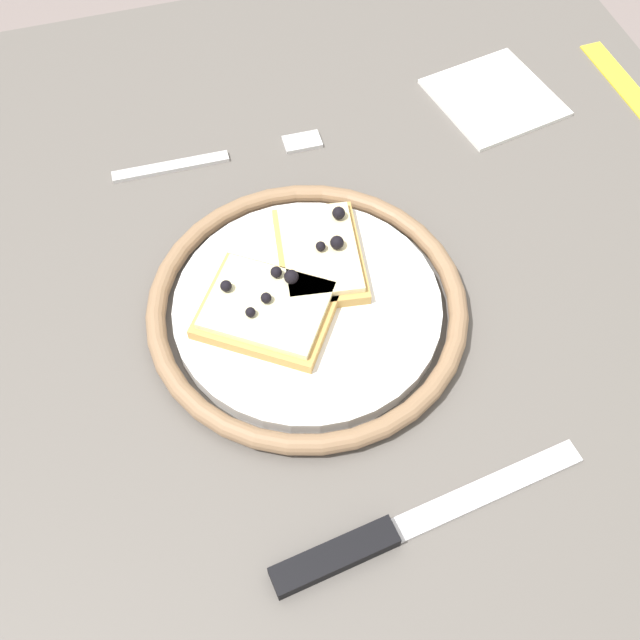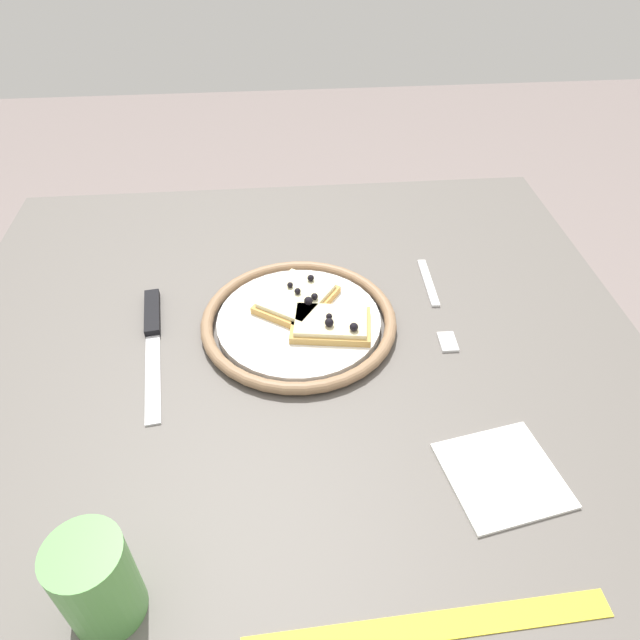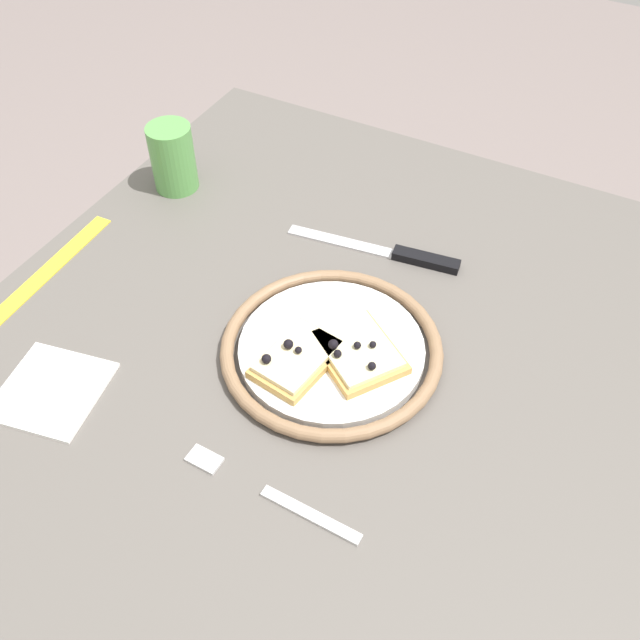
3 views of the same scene
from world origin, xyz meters
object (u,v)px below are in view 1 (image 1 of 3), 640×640
object	(u,v)px
napkin	(494,97)
fork	(221,157)
dining_table	(335,369)
pizza_slice_far	(267,308)
pizza_slice_near	(316,254)
knife	(378,538)
plate	(307,307)

from	to	relation	value
napkin	fork	bearing A→B (deg)	-89.33
dining_table	pizza_slice_far	size ratio (longest dim) A/B	7.02
fork	pizza_slice_near	bearing A→B (deg)	17.78
knife	fork	xyz separation A→B (m)	(-0.39, -0.02, -0.00)
dining_table	knife	xyz separation A→B (m)	(0.19, -0.03, 0.09)
dining_table	pizza_slice_near	distance (m)	0.12
pizza_slice_near	fork	world-z (taller)	pizza_slice_near
pizza_slice_far	knife	bearing A→B (deg)	8.03
pizza_slice_far	napkin	world-z (taller)	pizza_slice_far
knife	napkin	bearing A→B (deg)	146.50
pizza_slice_near	pizza_slice_far	bearing A→B (deg)	-52.22
knife	plate	bearing A→B (deg)	178.24
knife	fork	size ratio (longest dim) A/B	1.19
dining_table	napkin	size ratio (longest dim) A/B	8.10
pizza_slice_near	napkin	world-z (taller)	pizza_slice_near
pizza_slice_far	napkin	bearing A→B (deg)	124.56
dining_table	fork	distance (m)	0.23
dining_table	napkin	xyz separation A→B (m)	(-0.21, 0.23, 0.09)
pizza_slice_near	pizza_slice_far	distance (m)	0.07
napkin	plate	bearing A→B (deg)	-52.15
plate	knife	distance (m)	0.20
fork	napkin	bearing A→B (deg)	90.67
pizza_slice_near	pizza_slice_far	xyz separation A→B (m)	(0.04, -0.05, -0.00)
plate	knife	world-z (taller)	plate
dining_table	plate	xyz separation A→B (m)	(-0.01, -0.02, 0.10)
pizza_slice_far	fork	size ratio (longest dim) A/B	0.65
fork	napkin	size ratio (longest dim) A/B	1.77
pizza_slice_near	knife	world-z (taller)	pizza_slice_near
dining_table	pizza_slice_near	bearing A→B (deg)	-176.40
knife	napkin	distance (m)	0.47
dining_table	napkin	world-z (taller)	napkin
dining_table	plate	distance (m)	0.10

